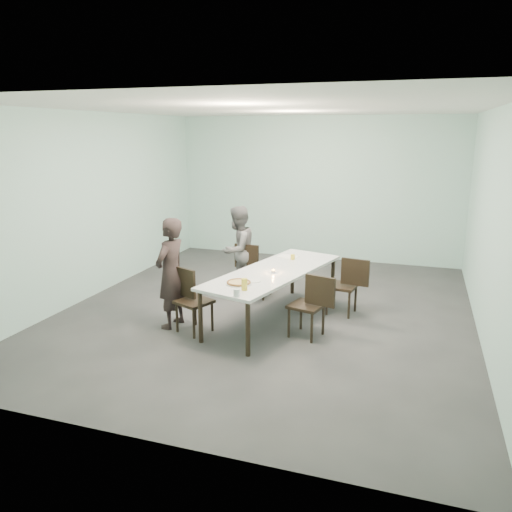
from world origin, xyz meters
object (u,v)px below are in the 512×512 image
(pizza, at_px, (239,283))
(chair_near_left, at_px, (190,296))
(diner_far, at_px, (238,250))
(tealight, at_px, (273,272))
(side_plate, at_px, (254,281))
(water_tumbler, at_px, (237,293))
(chair_near_right, at_px, (312,302))
(chair_far_left, at_px, (253,267))
(chair_far_right, at_px, (347,282))
(table, at_px, (274,274))
(diner_near, at_px, (171,273))
(amber_tumbler, at_px, (293,257))
(beer_glass, at_px, (244,284))

(pizza, bearing_deg, chair_near_left, 176.95)
(diner_far, bearing_deg, tealight, 55.84)
(pizza, xyz_separation_m, side_plate, (0.15, 0.18, -0.01))
(chair_near_left, relative_size, water_tumbler, 9.67)
(chair_near_right, bearing_deg, chair_near_left, 24.56)
(chair_far_left, relative_size, chair_far_right, 1.00)
(chair_far_left, bearing_deg, chair_near_left, -98.10)
(chair_near_right, xyz_separation_m, diner_far, (-1.60, 1.49, 0.24))
(chair_far_left, xyz_separation_m, chair_near_right, (1.30, -1.40, 0.00))
(chair_near_right, height_order, tealight, chair_near_right)
(chair_far_right, bearing_deg, table, 38.48)
(diner_near, distance_m, water_tumbler, 1.31)
(amber_tumbler, bearing_deg, table, -98.41)
(chair_near_left, bearing_deg, beer_glass, 6.18)
(chair_near_left, distance_m, chair_near_right, 1.66)
(beer_glass, bearing_deg, water_tumbler, -92.16)
(diner_far, height_order, beer_glass, diner_far)
(diner_far, xyz_separation_m, amber_tumbler, (1.04, -0.34, 0.05))
(water_tumbler, bearing_deg, table, 85.27)
(side_plate, bearing_deg, chair_near_left, -170.84)
(diner_near, height_order, tealight, diner_near)
(chair_far_left, xyz_separation_m, tealight, (0.67, -1.08, 0.27))
(chair_near_right, height_order, amber_tumbler, chair_near_right)
(diner_near, xyz_separation_m, side_plate, (1.19, 0.09, -0.02))
(side_plate, height_order, water_tumbler, water_tumbler)
(chair_far_right, xyz_separation_m, beer_glass, (-1.07, -1.56, 0.32))
(chair_far_left, relative_size, water_tumbler, 9.67)
(chair_far_left, height_order, diner_near, diner_near)
(chair_far_left, relative_size, beer_glass, 5.80)
(diner_near, distance_m, pizza, 1.04)
(chair_near_left, relative_size, side_plate, 4.83)
(chair_far_left, relative_size, amber_tumbler, 10.88)
(amber_tumbler, bearing_deg, water_tumbler, -96.04)
(beer_glass, height_order, water_tumbler, beer_glass)
(pizza, relative_size, amber_tumbler, 4.25)
(table, relative_size, chair_near_left, 3.15)
(side_plate, bearing_deg, chair_far_left, 109.29)
(table, height_order, side_plate, side_plate)
(chair_far_left, distance_m, tealight, 1.30)
(diner_far, bearing_deg, pizza, 36.99)
(diner_near, bearing_deg, pizza, 91.61)
(table, bearing_deg, chair_near_right, -34.94)
(tealight, relative_size, amber_tumbler, 0.70)
(beer_glass, distance_m, tealight, 0.87)
(table, distance_m, chair_far_right, 1.14)
(chair_far_left, xyz_separation_m, diner_near, (-0.65, -1.63, 0.28))
(diner_far, xyz_separation_m, tealight, (0.96, -1.17, 0.03))
(chair_near_right, distance_m, beer_glass, 0.98)
(beer_glass, bearing_deg, chair_near_right, 35.37)
(chair_far_left, bearing_deg, diner_far, 167.00)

